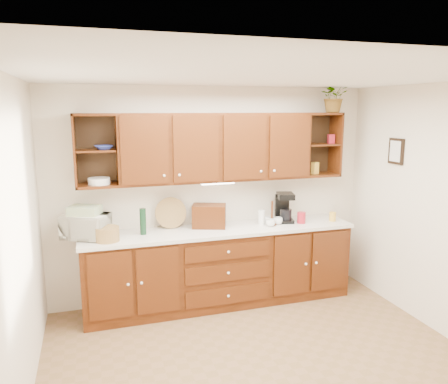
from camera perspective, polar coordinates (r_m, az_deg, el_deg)
floor at (r=4.33m, az=5.49°, el=-21.87°), size 4.00×4.00×0.00m
ceiling at (r=3.66m, az=6.24°, el=14.91°), size 4.00×4.00×0.00m
back_wall at (r=5.40m, az=-1.45°, el=-0.25°), size 4.00×0.00×4.00m
left_wall at (r=3.55m, az=-25.68°, el=-7.25°), size 0.00×3.50×3.50m
base_cabinets at (r=5.35m, az=-0.51°, el=-9.81°), size 3.20×0.60×0.90m
countertop at (r=5.20m, az=-0.49°, el=-4.99°), size 3.24×0.64×0.04m
upper_cabinets at (r=5.17m, az=-0.89°, el=5.89°), size 3.20×0.33×0.80m
undercabinet_light at (r=5.17m, az=-0.81°, el=1.17°), size 0.40×0.05×0.02m
framed_picture at (r=5.48m, az=21.57°, el=4.98°), size 0.03×0.24×0.30m
wicker_basket at (r=4.85m, az=-14.99°, el=-5.33°), size 0.31×0.31×0.16m
microwave at (r=5.01m, az=-17.63°, el=-4.30°), size 0.57×0.50×0.27m
towel_stack at (r=4.97m, az=-17.75°, el=-2.29°), size 0.38×0.34×0.10m
wine_bottle at (r=5.00m, az=-10.54°, el=-3.80°), size 0.08×0.08×0.30m
woven_tray at (r=5.26m, az=-6.92°, el=-4.57°), size 0.37×0.09×0.37m
bread_box at (r=5.22m, az=-1.95°, el=-3.15°), size 0.45×0.36×0.27m
mug_tree at (r=5.37m, az=6.26°, el=-3.79°), size 0.24×0.26×0.30m
canister_red at (r=5.50m, az=10.07°, el=-3.33°), size 0.13×0.13×0.14m
canister_white at (r=5.38m, az=4.93°, el=-3.31°), size 0.10×0.10×0.17m
canister_yellow at (r=5.69m, az=13.99°, el=-3.14°), size 0.10×0.10×0.11m
coffee_maker at (r=5.53m, az=7.90°, el=-2.05°), size 0.25×0.30×0.37m
bowl_stack at (r=4.93m, az=-15.44°, el=5.63°), size 0.24×0.24×0.05m
plate_stack at (r=4.99m, az=-16.01°, el=1.39°), size 0.30×0.30×0.07m
pantry_box_yellow at (r=5.69m, az=11.79°, el=3.08°), size 0.10×0.09×0.15m
pantry_box_red at (r=5.76m, az=13.81°, el=6.74°), size 0.09×0.08×0.12m
potted_plant at (r=5.69m, az=14.19°, el=12.02°), size 0.39×0.35×0.40m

